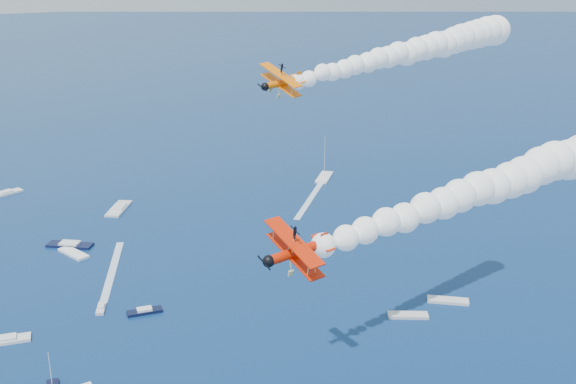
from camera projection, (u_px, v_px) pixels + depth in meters
biplane_lead at (282, 83)px, 108.39m from camera, size 9.28×11.07×8.17m
biplane_trail at (297, 252)px, 66.11m from camera, size 7.96×9.41×7.32m
smoke_trail_lead at (408, 52)px, 125.15m from camera, size 59.00×24.07×10.47m
smoke_trail_trail at (509, 179)px, 80.04m from camera, size 58.31×10.46×10.47m
spectator_boats at (81, 276)px, 182.53m from camera, size 208.81×169.16×0.70m
boat_wakes at (223, 231)px, 213.11m from camera, size 97.30×53.08×0.04m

